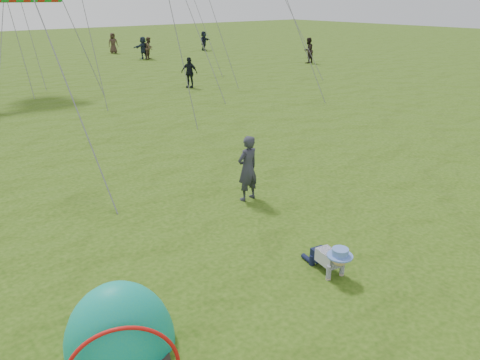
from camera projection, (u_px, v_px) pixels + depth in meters
ground at (319, 292)px, 7.70m from camera, size 140.00×140.00×0.00m
crawling_toddler at (331, 258)px, 8.12m from camera, size 0.70×0.89×0.61m
popup_tent at (121, 345)px, 6.52m from camera, size 1.88×1.74×1.96m
standing_adult at (248, 168)px, 10.94m from camera, size 0.60×0.41×1.58m
crowd_person_1 at (149, 48)px, 35.99m from camera, size 1.01×0.97×1.65m
crowd_person_5 at (204, 41)px, 41.83m from camera, size 1.59×1.17×1.66m
crowd_person_7 at (308, 50)px, 33.79m from camera, size 0.97×0.82×1.79m
crowd_person_8 at (189, 72)px, 24.70m from camera, size 0.80×1.00×1.59m
crowd_person_10 at (113, 43)px, 39.65m from camera, size 0.90×0.66×1.68m
crowd_person_11 at (143, 48)px, 35.99m from camera, size 1.62×0.75×1.68m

